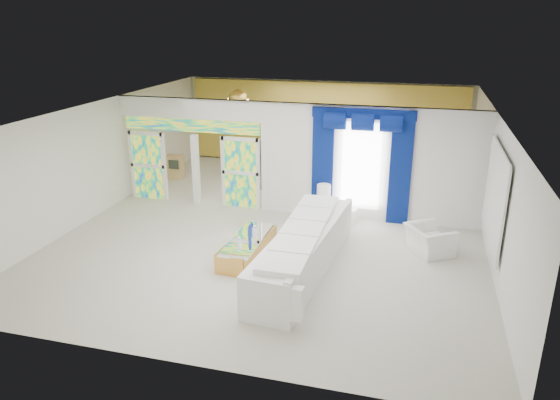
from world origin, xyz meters
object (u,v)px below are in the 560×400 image
(coffee_table, at_px, (248,248))
(armchair, at_px, (429,240))
(console_table, at_px, (334,214))
(white_sofa, at_px, (304,252))
(grand_piano, at_px, (269,161))

(coffee_table, bearing_deg, armchair, 18.43)
(console_table, bearing_deg, white_sofa, -92.98)
(grand_piano, bearing_deg, armchair, -60.84)
(armchair, distance_m, grand_piano, 7.33)
(white_sofa, relative_size, grand_piano, 2.44)
(coffee_table, bearing_deg, white_sofa, -12.53)
(white_sofa, height_order, grand_piano, grand_piano)
(coffee_table, distance_m, grand_piano, 6.56)
(grand_piano, bearing_deg, white_sofa, -84.76)
(armchair, bearing_deg, white_sofa, 88.38)
(coffee_table, height_order, console_table, coffee_table)
(console_table, relative_size, grand_piano, 0.63)
(console_table, xyz_separation_m, armchair, (2.40, -1.40, 0.12))
(white_sofa, distance_m, coffee_table, 1.40)
(white_sofa, distance_m, console_table, 3.02)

